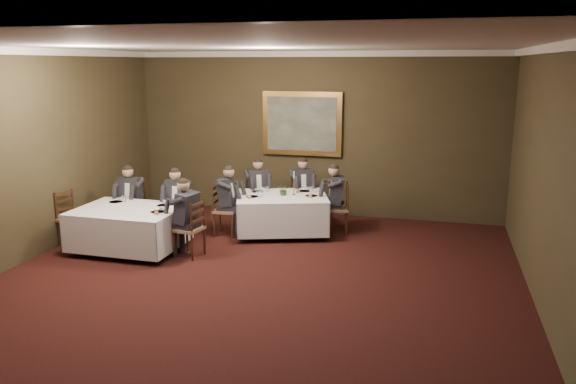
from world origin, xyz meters
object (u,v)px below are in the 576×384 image
at_px(chair_main_backleft, 258,208).
at_px(chair_main_endleft, 225,220).
at_px(diner_sec_backright, 178,211).
at_px(diner_main_endleft, 226,209).
at_px(chair_sec_endleft, 74,230).
at_px(chair_main_backright, 302,208).
at_px(diner_sec_endright, 189,227).
at_px(painting, 302,124).
at_px(chair_sec_backleft, 133,219).
at_px(centerpiece, 284,189).
at_px(chair_main_endright, 338,219).
at_px(chair_sec_endright, 190,240).
at_px(diner_main_backleft, 258,198).
at_px(table_main, 282,211).
at_px(table_second, 129,226).
at_px(diner_main_endright, 337,207).
at_px(diner_main_backright, 302,197).
at_px(chair_sec_backright, 179,223).
at_px(diner_sec_backleft, 132,208).
at_px(candlestick, 294,186).

xyz_separation_m(chair_main_backleft, chair_main_endleft, (-0.32, -1.04, 0.00)).
distance_m(chair_main_backleft, diner_sec_backright, 1.83).
height_order(diner_main_endleft, chair_sec_endleft, diner_main_endleft).
height_order(chair_main_backright, diner_sec_endright, diner_sec_endright).
height_order(chair_main_endleft, painting, painting).
relative_size(chair_sec_backleft, diner_sec_endright, 0.74).
distance_m(chair_main_backleft, chair_sec_endleft, 3.63).
height_order(centerpiece, painting, painting).
xyz_separation_m(chair_sec_backleft, centerpiece, (2.85, 0.74, 0.60)).
bearing_deg(chair_main_endleft, diner_sec_endright, -9.95).
relative_size(chair_main_endright, diner_sec_backright, 0.74).
xyz_separation_m(diner_sec_endright, painting, (1.18, 3.29, 1.47)).
bearing_deg(chair_sec_endright, chair_main_backright, -16.84).
xyz_separation_m(diner_main_backleft, chair_main_endright, (1.76, -0.34, -0.23)).
xyz_separation_m(table_main, chair_main_endleft, (-1.04, -0.34, -0.17)).
height_order(table_second, diner_sec_endright, diner_sec_endright).
distance_m(chair_main_endleft, diner_sec_backright, 0.91).
bearing_deg(chair_sec_endright, diner_main_endright, -37.80).
bearing_deg(diner_main_endright, table_second, 109.63).
xyz_separation_m(diner_main_backright, chair_main_endleft, (-1.20, -1.32, -0.23)).
bearing_deg(chair_sec_backright, painting, -133.26).
distance_m(diner_main_backleft, chair_main_endright, 1.81).
relative_size(diner_main_endright, painting, 0.77).
distance_m(table_second, diner_main_endleft, 1.86).
xyz_separation_m(table_main, diner_sec_endright, (-1.18, -1.67, 0.06)).
bearing_deg(chair_sec_endleft, diner_sec_backleft, 156.47).
distance_m(candlestick, painting, 1.83).
distance_m(diner_main_backleft, diner_main_endright, 1.78).
xyz_separation_m(diner_main_endright, chair_sec_backright, (-2.86, -1.07, -0.23)).
bearing_deg(chair_sec_endleft, diner_main_endright, 126.50).
distance_m(diner_main_endleft, chair_sec_endright, 1.36).
xyz_separation_m(diner_main_endright, chair_sec_backleft, (-3.85, -1.06, -0.23)).
relative_size(chair_main_endright, candlestick, 2.09).
relative_size(chair_sec_backleft, chair_sec_endright, 1.00).
distance_m(chair_main_endleft, diner_main_endleft, 0.23).
height_order(table_main, diner_main_endleft, diner_main_endleft).
relative_size(diner_main_endright, diner_sec_backleft, 1.00).
bearing_deg(diner_main_endright, table_main, 97.19).
bearing_deg(painting, chair_sec_endleft, -136.87).
distance_m(table_main, painting, 2.22).
xyz_separation_m(chair_sec_endright, centerpiece, (1.20, 1.70, 0.60)).
height_order(diner_sec_endright, centerpiece, diner_sec_endright).
distance_m(diner_main_endright, diner_sec_endright, 2.99).
xyz_separation_m(table_second, centerpiece, (2.36, 1.69, 0.44)).
xyz_separation_m(chair_main_backleft, diner_main_endleft, (-0.30, -1.04, 0.23)).
bearing_deg(diner_sec_backleft, diner_sec_endright, 148.06).
xyz_separation_m(chair_main_backleft, chair_sec_backright, (-1.11, -1.42, 0.00)).
xyz_separation_m(chair_main_endright, painting, (-1.04, 1.27, 1.70)).
height_order(diner_main_backleft, chair_main_endright, diner_main_backleft).
height_order(chair_main_backright, chair_sec_backright, same).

